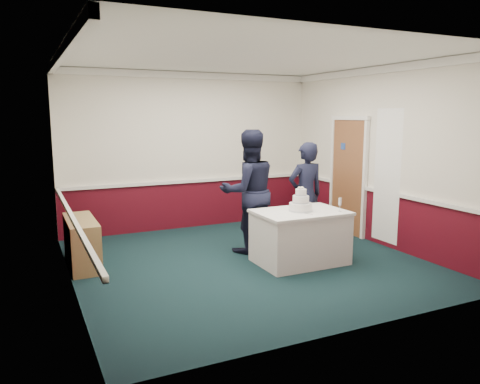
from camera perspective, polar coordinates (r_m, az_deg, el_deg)
name	(u,v)px	position (r m, az deg, el deg)	size (l,w,h in m)	color
ground	(248,262)	(7.15, 0.97, -8.51)	(5.00, 5.00, 0.00)	black
room_shell	(236,130)	(7.39, -0.55, 7.60)	(5.00, 5.00, 3.00)	silver
sideboard	(82,242)	(7.26, -18.71, -5.85)	(0.41, 1.20, 0.70)	#A4864F
cake_table	(300,236)	(7.07, 7.33, -5.40)	(1.32, 0.92, 0.79)	white
wedding_cake	(301,204)	(6.96, 7.41, -1.42)	(0.35, 0.35, 0.36)	white
cake_knife	(306,214)	(6.80, 8.09, -2.62)	(0.01, 0.22, 0.01)	silver
champagne_flute	(340,202)	(7.02, 12.09, -1.24)	(0.05, 0.05, 0.21)	silver
person_man	(249,191)	(7.49, 1.08, 0.08)	(0.96, 0.75, 1.97)	black
person_woman	(306,195)	(7.87, 8.00, -0.35)	(0.64, 0.42, 1.76)	black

